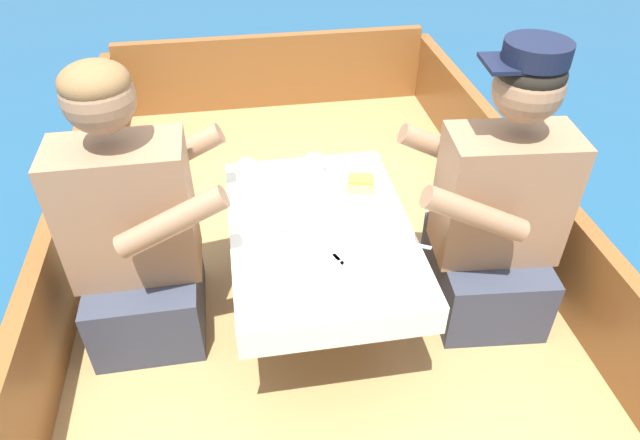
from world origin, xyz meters
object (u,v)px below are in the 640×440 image
at_px(person_starboard, 496,216).
at_px(tin_can, 247,169).
at_px(coffee_cup_port, 315,164).
at_px(sandwich, 361,184).
at_px(coffee_cup_starboard, 269,228).
at_px(person_port, 136,236).

relative_size(person_starboard, tin_can, 14.87).
bearing_deg(coffee_cup_port, sandwich, -47.02).
xyz_separation_m(sandwich, tin_can, (-0.38, 0.17, -0.00)).
xyz_separation_m(person_starboard, coffee_cup_port, (-0.56, 0.34, 0.05)).
bearing_deg(coffee_cup_port, coffee_cup_starboard, -120.92).
height_order(person_starboard, coffee_cup_starboard, person_starboard).
relative_size(person_starboard, coffee_cup_starboard, 9.33).
distance_m(person_port, person_starboard, 1.18).
relative_size(person_port, sandwich, 8.33).
height_order(coffee_cup_port, coffee_cup_starboard, coffee_cup_port).
relative_size(person_port, coffee_cup_port, 10.32).
relative_size(person_starboard, sandwich, 8.50).
bearing_deg(sandwich, person_port, -172.75).
height_order(person_starboard, sandwich, person_starboard).
xyz_separation_m(coffee_cup_port, coffee_cup_starboard, (-0.20, -0.33, -0.00)).
height_order(coffee_cup_starboard, tin_can, coffee_cup_starboard).
xyz_separation_m(person_starboard, sandwich, (-0.42, 0.20, 0.05)).
xyz_separation_m(person_starboard, tin_can, (-0.80, 0.36, 0.04)).
height_order(person_port, coffee_cup_starboard, person_port).
bearing_deg(coffee_cup_starboard, person_port, 167.81).
height_order(person_starboard, coffee_cup_port, person_starboard).
bearing_deg(person_starboard, coffee_cup_port, -26.36).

